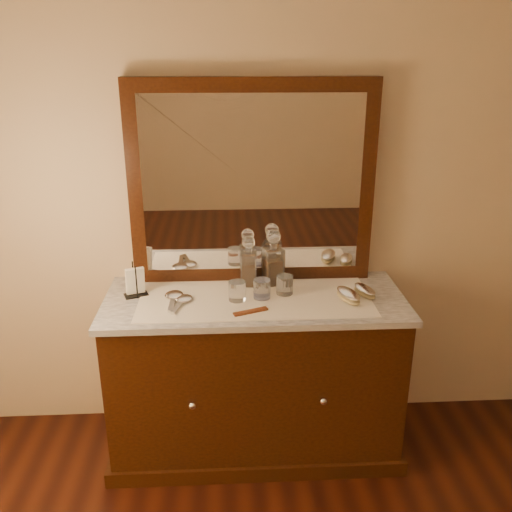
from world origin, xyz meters
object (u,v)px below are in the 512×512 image
dresser_cabinet (255,376)px  hand_mirror_outer (174,297)px  pin_dish (262,296)px  napkin_rack (135,283)px  decanter_right (273,263)px  comb (251,311)px  brush_near (348,295)px  decanter_left (249,266)px  mirror_frame (252,184)px  brush_far (365,291)px  hand_mirror_inner (183,300)px

dresser_cabinet → hand_mirror_outer: bearing=180.0°
pin_dish → napkin_rack: 0.61m
decanter_right → comb: bearing=-111.7°
dresser_cabinet → brush_near: (0.44, -0.06, 0.47)m
decanter_left → decanter_right: (0.12, 0.01, 0.01)m
hand_mirror_outer → pin_dish: bearing=-1.0°
decanter_right → pin_dish: bearing=-112.2°
brush_near → hand_mirror_outer: size_ratio=0.83×
mirror_frame → brush_far: mirror_frame is taller
decanter_right → hand_mirror_outer: (-0.49, -0.16, -0.10)m
dresser_cabinet → decanter_right: (0.10, 0.16, 0.55)m
brush_near → brush_far: size_ratio=1.13×
mirror_frame → dresser_cabinet: bearing=-90.0°
napkin_rack → brush_near: bearing=-6.5°
hand_mirror_outer → brush_far: bearing=-0.4°
mirror_frame → brush_far: size_ratio=7.16×
mirror_frame → comb: size_ratio=7.39×
dresser_cabinet → brush_near: size_ratio=7.38×
mirror_frame → hand_mirror_inner: 0.66m
decanter_left → brush_far: bearing=-15.7°
brush_far → decanter_left: bearing=164.3°
mirror_frame → pin_dish: (0.03, -0.25, -0.49)m
decanter_right → decanter_left: bearing=-176.4°
dresser_cabinet → pin_dish: bearing=-12.3°
decanter_left → brush_far: 0.58m
dresser_cabinet → hand_mirror_inner: size_ratio=6.70×
comb → brush_far: 0.58m
decanter_left → brush_far: size_ratio=1.55×
mirror_frame → decanter_right: 0.41m
hand_mirror_outer → hand_mirror_inner: 0.06m
decanter_left → hand_mirror_outer: (-0.36, -0.15, -0.09)m
dresser_cabinet → hand_mirror_inner: (-0.34, -0.04, 0.45)m
brush_far → hand_mirror_outer: size_ratio=0.73×
comb → decanter_left: decanter_left is taller
comb → brush_far: (0.56, 0.16, 0.02)m
mirror_frame → brush_near: (0.44, -0.30, -0.47)m
napkin_rack → brush_near: napkin_rack is taller
dresser_cabinet → brush_far: brush_far is taller
dresser_cabinet → decanter_right: bearing=57.3°
dresser_cabinet → pin_dish: size_ratio=18.90×
pin_dish → comb: pin_dish is taller
decanter_left → pin_dish: bearing=-70.1°
pin_dish → hand_mirror_inner: size_ratio=0.35×
dresser_cabinet → napkin_rack: size_ratio=8.47×
comb → hand_mirror_outer: hand_mirror_outer is taller
mirror_frame → hand_mirror_inner: (-0.34, -0.28, -0.49)m
pin_dish → decanter_right: bearing=67.8°
comb → decanter_right: 0.36m
brush_far → hand_mirror_outer: brush_far is taller
brush_far → hand_mirror_inner: size_ratio=0.80×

